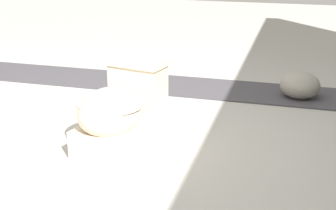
% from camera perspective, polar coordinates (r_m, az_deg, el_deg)
% --- Properties ---
extents(ground_plane, '(14.00, 14.00, 0.00)m').
position_cam_1_polar(ground_plane, '(2.93, -4.76, -4.97)').
color(ground_plane, '#A8A59E').
extents(gravel_strip, '(0.56, 8.00, 0.01)m').
position_cam_1_polar(gravel_strip, '(3.97, 8.46, 1.73)').
color(gravel_strip, '#423F44').
rests_on(gravel_strip, ground).
extents(toilet, '(0.70, 0.50, 0.52)m').
position_cam_1_polar(toilet, '(2.84, -5.88, -0.97)').
color(toilet, beige).
rests_on(toilet, ground).
extents(boulder_far, '(0.36, 0.37, 0.22)m').
position_cam_1_polar(boulder_far, '(3.88, 15.79, 2.35)').
color(boulder_far, gray).
rests_on(boulder_far, ground).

